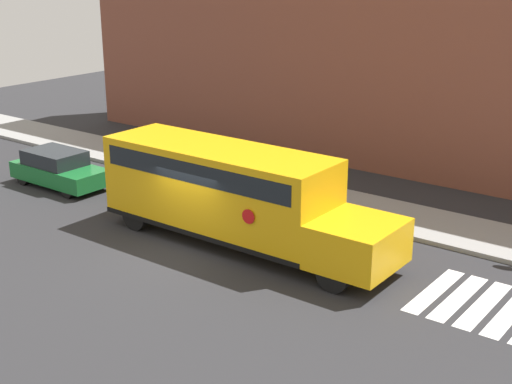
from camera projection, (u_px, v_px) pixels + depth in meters
The scene contains 5 objects.
ground_plane at pixel (186, 250), 22.46m from camera, with size 60.00×60.00×0.00m, color #28282B.
sidewalk_strip at pixel (301, 195), 27.36m from camera, with size 44.00×3.00×0.15m.
building_backdrop at pixel (387, 36), 30.55m from camera, with size 32.00×4.00×11.04m.
school_bus at pixel (231, 191), 22.51m from camera, with size 10.18×2.57×3.09m.
parked_car at pixel (59, 169), 28.44m from camera, with size 4.20×1.77×1.44m.
Camera 1 is at (14.27, -15.20, 8.84)m, focal length 50.00 mm.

